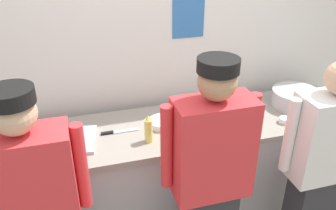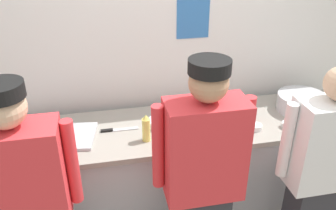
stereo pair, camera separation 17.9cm
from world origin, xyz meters
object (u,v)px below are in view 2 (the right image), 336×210
at_px(squeeze_bottle_secondary, 249,110).
at_px(ramekin_red_sauce, 287,125).
at_px(chef_center, 203,180).
at_px(chef_far_right, 319,173).
at_px(chef_near_left, 29,209).
at_px(sheet_tray, 57,137).
at_px(plate_stack_front, 206,112).
at_px(ramekin_green_sauce, 243,105).
at_px(squeeze_bottle_primary, 146,128).
at_px(chefs_knife, 116,130).
at_px(ramekin_yellow_sauce, 255,127).
at_px(plate_stack_rear, 162,122).
at_px(mixing_bowl_steel, 301,103).

xyz_separation_m(squeeze_bottle_secondary, ramekin_red_sauce, (0.24, -0.15, -0.07)).
xyz_separation_m(chef_center, chef_far_right, (0.79, -0.02, -0.06)).
relative_size(chef_near_left, sheet_tray, 3.13).
xyz_separation_m(plate_stack_front, ramekin_green_sauce, (0.34, 0.08, -0.01)).
bearing_deg(squeeze_bottle_primary, chef_center, -59.68).
distance_m(plate_stack_front, chefs_knife, 0.71).
xyz_separation_m(chef_far_right, squeeze_bottle_primary, (-1.06, 0.49, 0.18)).
bearing_deg(ramekin_yellow_sauce, plate_stack_rear, 163.46).
height_order(ramekin_yellow_sauce, ramekin_red_sauce, same).
xyz_separation_m(squeeze_bottle_secondary, chefs_knife, (-1.01, 0.06, -0.09)).
xyz_separation_m(chef_near_left, squeeze_bottle_primary, (0.73, 0.48, 0.14)).
relative_size(plate_stack_front, ramekin_yellow_sauce, 2.05).
height_order(chef_center, chefs_knife, chef_center).
xyz_separation_m(chef_near_left, ramekin_red_sauce, (1.79, 0.45, 0.06)).
xyz_separation_m(squeeze_bottle_primary, squeeze_bottle_secondary, (0.81, 0.11, -0.00)).
xyz_separation_m(chef_far_right, mixing_bowl_steel, (0.23, 0.67, 0.15)).
xyz_separation_m(ramekin_red_sauce, ramekin_green_sauce, (-0.20, 0.37, 0.00)).
distance_m(sheet_tray, squeeze_bottle_primary, 0.64).
bearing_deg(ramekin_red_sauce, mixing_bowl_steel, 43.79).
bearing_deg(ramekin_red_sauce, chef_far_right, -89.40).
bearing_deg(mixing_bowl_steel, squeeze_bottle_primary, -171.65).
distance_m(plate_stack_rear, sheet_tray, 0.76).
height_order(chef_far_right, plate_stack_front, chef_far_right).
relative_size(ramekin_red_sauce, ramekin_green_sauce, 0.95).
relative_size(plate_stack_front, squeeze_bottle_primary, 0.96).
bearing_deg(squeeze_bottle_secondary, ramekin_green_sauce, 78.80).
bearing_deg(chefs_knife, chef_center, -53.64).
relative_size(ramekin_yellow_sauce, chefs_knife, 0.35).
distance_m(plate_stack_front, plate_stack_rear, 0.37).
height_order(chef_near_left, ramekin_green_sauce, chef_near_left).
bearing_deg(ramekin_green_sauce, squeeze_bottle_secondary, -101.20).
bearing_deg(sheet_tray, squeeze_bottle_primary, -14.09).
bearing_deg(sheet_tray, chefs_knife, 2.72).
bearing_deg(chef_near_left, ramekin_yellow_sauce, 16.86).
distance_m(chef_far_right, ramekin_red_sauce, 0.46).
relative_size(ramekin_yellow_sauce, ramekin_red_sauce, 1.11).
bearing_deg(chef_near_left, chef_far_right, -0.00).
bearing_deg(chefs_knife, chef_near_left, -129.02).
distance_m(sheet_tray, squeeze_bottle_secondary, 1.43).
relative_size(chef_far_right, plate_stack_front, 7.94).
xyz_separation_m(chef_far_right, plate_stack_front, (-0.55, 0.74, 0.12)).
height_order(chef_near_left, ramekin_yellow_sauce, chef_near_left).
bearing_deg(squeeze_bottle_secondary, ramekin_red_sauce, -31.78).
bearing_deg(squeeze_bottle_secondary, chef_near_left, -158.82).
distance_m(squeeze_bottle_secondary, ramekin_green_sauce, 0.23).
distance_m(mixing_bowl_steel, sheet_tray, 1.91).
distance_m(chef_center, squeeze_bottle_secondary, 0.80).
height_order(chef_near_left, squeeze_bottle_primary, chef_near_left).
height_order(chef_far_right, mixing_bowl_steel, chef_far_right).
bearing_deg(chef_far_right, ramekin_green_sauce, 104.28).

